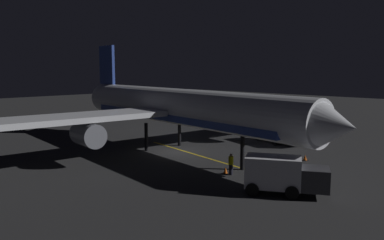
# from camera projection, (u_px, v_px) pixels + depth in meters

# --- Properties ---
(ground_plane) EXTENTS (180.00, 180.00, 0.20)m
(ground_plane) POSITION_uv_depth(u_px,v_px,m) (178.00, 153.00, 39.87)
(ground_plane) COLOR #29292B
(apron_guide_stripe) EXTENTS (3.51, 19.96, 0.01)m
(apron_guide_stripe) POSITION_uv_depth(u_px,v_px,m) (208.00, 158.00, 37.14)
(apron_guide_stripe) COLOR gold
(apron_guide_stripe) RESTS_ON ground_plane
(airliner) EXTENTS (38.05, 39.21, 11.43)m
(airliner) POSITION_uv_depth(u_px,v_px,m) (174.00, 108.00, 39.76)
(airliner) COLOR white
(airliner) RESTS_ON ground_plane
(baggage_truck) EXTENTS (4.55, 5.77, 2.55)m
(baggage_truck) POSITION_uv_depth(u_px,v_px,m) (282.00, 176.00, 26.35)
(baggage_truck) COLOR silver
(baggage_truck) RESTS_ON ground_plane
(catering_truck) EXTENTS (3.87, 6.52, 2.15)m
(catering_truck) POSITION_uv_depth(u_px,v_px,m) (277.00, 133.00, 44.65)
(catering_truck) COLOR silver
(catering_truck) RESTS_ON ground_plane
(ground_crew_worker) EXTENTS (0.40, 0.40, 1.74)m
(ground_crew_worker) POSITION_uv_depth(u_px,v_px,m) (231.00, 164.00, 31.19)
(ground_crew_worker) COLOR black
(ground_crew_worker) RESTS_ON ground_plane
(traffic_cone_near_left) EXTENTS (0.50, 0.50, 0.55)m
(traffic_cone_near_left) POSITION_uv_depth(u_px,v_px,m) (225.00, 171.00, 31.63)
(traffic_cone_near_left) COLOR #EA590F
(traffic_cone_near_left) RESTS_ON ground_plane
(traffic_cone_near_right) EXTENTS (0.50, 0.50, 0.55)m
(traffic_cone_near_right) POSITION_uv_depth(u_px,v_px,m) (305.00, 158.00, 36.15)
(traffic_cone_near_right) COLOR #EA590F
(traffic_cone_near_right) RESTS_ON ground_plane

